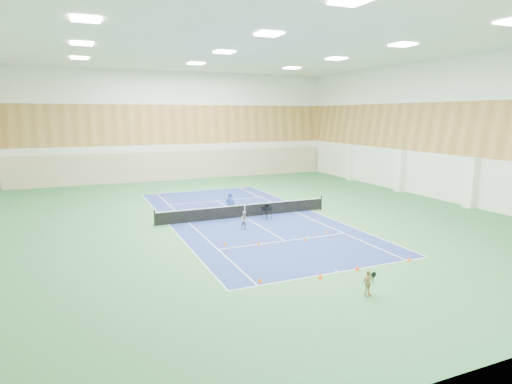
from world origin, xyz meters
TOP-DOWN VIEW (x-y plane):
  - ground at (0.00, 0.00)m, footprint 40.00×40.00m
  - room_shell at (0.00, 0.00)m, footprint 36.00×40.00m
  - wood_cladding at (0.00, 0.00)m, footprint 36.00×40.00m
  - ceiling_light_grid at (0.00, 0.00)m, footprint 21.40×25.40m
  - court_surface at (0.00, 0.00)m, footprint 10.97×23.77m
  - tennis_balls_scatter at (0.00, 0.00)m, footprint 10.57×22.77m
  - tennis_net at (0.00, 0.00)m, footprint 12.80×0.10m
  - back_curtain at (0.00, 19.75)m, footprint 35.40×0.16m
  - coach at (-0.90, 0.60)m, footprint 0.75×0.59m
  - child_court at (-1.19, -2.99)m, footprint 0.58×0.46m
  - child_apron at (-0.39, -14.54)m, footprint 0.68×0.38m
  - ball_cart at (1.22, -1.13)m, footprint 0.71×0.71m
  - cone_svc_a at (-3.53, -5.85)m, footprint 0.22×0.22m
  - cone_svc_b at (-1.78, -6.59)m, footprint 0.21×0.21m
  - cone_svc_c at (1.10, -6.80)m, footprint 0.19×0.19m
  - cone_svc_d at (3.14, -5.85)m, footprint 0.21×0.21m
  - cone_base_a at (-3.87, -11.55)m, footprint 0.21×0.21m
  - cone_base_b at (-1.19, -12.22)m, footprint 0.23×0.23m
  - cone_base_c at (0.98, -12.01)m, footprint 0.22×0.22m
  - cone_base_d at (4.14, -11.98)m, footprint 0.22×0.22m

SIDE VIEW (x-z plane):
  - ground at x=0.00m, z-range 0.00..0.00m
  - court_surface at x=0.00m, z-range 0.00..0.01m
  - tennis_balls_scatter at x=0.00m, z-range 0.01..0.08m
  - cone_svc_c at x=1.10m, z-range 0.00..0.21m
  - cone_svc_b at x=-1.78m, z-range 0.00..0.23m
  - cone_base_a at x=-3.87m, z-range 0.00..0.23m
  - cone_svc_d at x=3.14m, z-range 0.00..0.23m
  - cone_base_c at x=0.98m, z-range 0.00..0.24m
  - cone_svc_a at x=-3.53m, z-range 0.00..0.24m
  - cone_base_d at x=4.14m, z-range 0.00..0.24m
  - cone_base_b at x=-1.19m, z-range 0.00..0.25m
  - ball_cart at x=1.22m, z-range 0.00..0.98m
  - child_apron at x=-0.39m, z-range 0.00..1.09m
  - tennis_net at x=0.00m, z-range 0.00..1.10m
  - child_court at x=-1.19m, z-range 0.00..1.19m
  - coach at x=-0.90m, z-range 0.00..1.79m
  - back_curtain at x=0.00m, z-range 0.00..3.20m
  - room_shell at x=0.00m, z-range 0.00..12.00m
  - wood_cladding at x=0.00m, z-range 4.00..12.00m
  - ceiling_light_grid at x=0.00m, z-range 11.89..11.95m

